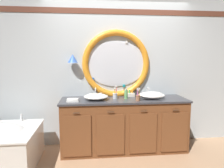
% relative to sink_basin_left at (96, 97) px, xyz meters
% --- Properties ---
extents(ground_plane, '(14.00, 14.00, 0.00)m').
position_rel_sink_basin_left_xyz_m(ground_plane, '(0.40, -0.22, -0.92)').
color(ground_plane, tan).
extents(back_wall_assembly, '(6.40, 0.26, 2.60)m').
position_rel_sink_basin_left_xyz_m(back_wall_assembly, '(0.39, 0.36, 0.40)').
color(back_wall_assembly, silver).
rests_on(back_wall_assembly, ground_plane).
extents(vanity_counter, '(2.07, 0.64, 0.87)m').
position_rel_sink_basin_left_xyz_m(vanity_counter, '(0.46, 0.03, -0.48)').
color(vanity_counter, brown).
rests_on(vanity_counter, ground_plane).
extents(sink_basin_left, '(0.39, 0.39, 0.10)m').
position_rel_sink_basin_left_xyz_m(sink_basin_left, '(0.00, 0.00, 0.00)').
color(sink_basin_left, white).
rests_on(sink_basin_left, vanity_counter).
extents(sink_basin_right, '(0.42, 0.42, 0.12)m').
position_rel_sink_basin_left_xyz_m(sink_basin_right, '(0.93, -0.00, 0.01)').
color(sink_basin_right, white).
rests_on(sink_basin_right, vanity_counter).
extents(faucet_set_left, '(0.22, 0.12, 0.16)m').
position_rel_sink_basin_left_xyz_m(faucet_set_left, '(-0.00, 0.25, 0.01)').
color(faucet_set_left, silver).
rests_on(faucet_set_left, vanity_counter).
extents(faucet_set_right, '(0.22, 0.13, 0.15)m').
position_rel_sink_basin_left_xyz_m(faucet_set_right, '(0.93, 0.25, 0.01)').
color(faucet_set_right, silver).
rests_on(faucet_set_right, vanity_counter).
extents(toothbrush_holder_left, '(0.08, 0.08, 0.22)m').
position_rel_sink_basin_left_xyz_m(toothbrush_holder_left, '(0.32, 0.05, 0.00)').
color(toothbrush_holder_left, silver).
rests_on(toothbrush_holder_left, vanity_counter).
extents(toothbrush_holder_right, '(0.08, 0.08, 0.21)m').
position_rel_sink_basin_left_xyz_m(toothbrush_holder_right, '(0.65, -0.16, 0.00)').
color(toothbrush_holder_right, '#996647').
rests_on(toothbrush_holder_right, vanity_counter).
extents(soap_dispenser, '(0.06, 0.07, 0.18)m').
position_rel_sink_basin_left_xyz_m(soap_dispenser, '(0.50, 0.03, 0.03)').
color(soap_dispenser, '#6BAD66').
rests_on(soap_dispenser, vanity_counter).
extents(folded_hand_towel, '(0.18, 0.12, 0.05)m').
position_rel_sink_basin_left_xyz_m(folded_hand_towel, '(-0.36, -0.11, -0.03)').
color(folded_hand_towel, white).
rests_on(folded_hand_towel, vanity_counter).
extents(toiletry_basket, '(0.13, 0.10, 0.12)m').
position_rel_sink_basin_left_xyz_m(toiletry_basket, '(0.62, 0.23, -0.02)').
color(toiletry_basket, beige).
rests_on(toiletry_basket, vanity_counter).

